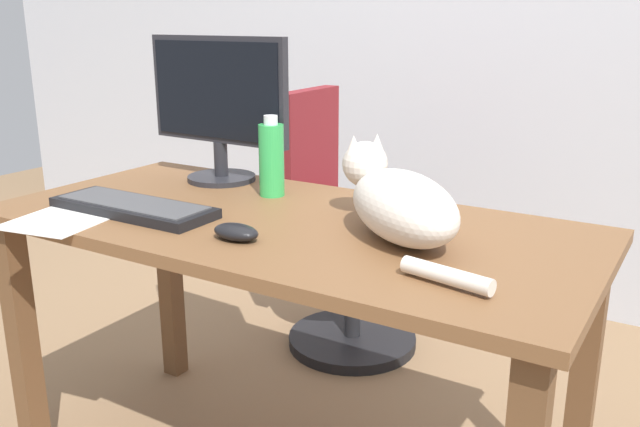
{
  "coord_description": "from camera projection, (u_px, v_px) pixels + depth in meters",
  "views": [
    {
      "loc": [
        0.87,
        -1.27,
        1.2
      ],
      "look_at": [
        0.16,
        -0.09,
        0.8
      ],
      "focal_mm": 37.7,
      "sensor_mm": 36.0,
      "label": 1
    }
  ],
  "objects": [
    {
      "name": "office_chair",
      "position": [
        341.0,
        238.0,
        2.48
      ],
      "size": [
        0.48,
        0.48,
        0.96
      ],
      "color": "black",
      "rests_on": "ground_plane"
    },
    {
      "name": "computer_mouse",
      "position": [
        237.0,
        232.0,
        1.45
      ],
      "size": [
        0.11,
        0.06,
        0.04
      ],
      "primitive_type": "ellipsoid",
      "color": "black",
      "rests_on": "desk"
    },
    {
      "name": "desk",
      "position": [
        285.0,
        262.0,
        1.63
      ],
      "size": [
        1.46,
        0.69,
        0.74
      ],
      "color": "brown",
      "rests_on": "ground_plane"
    },
    {
      "name": "monitor",
      "position": [
        218.0,
        104.0,
        1.92
      ],
      "size": [
        0.48,
        0.2,
        0.41
      ],
      "color": "#232328",
      "rests_on": "desk"
    },
    {
      "name": "cat",
      "position": [
        399.0,
        201.0,
        1.45
      ],
      "size": [
        0.49,
        0.42,
        0.2
      ],
      "color": "silver",
      "rests_on": "desk"
    },
    {
      "name": "paper_sheet",
      "position": [
        70.0,
        216.0,
        1.62
      ],
      "size": [
        0.26,
        0.33,
        0.0
      ],
      "primitive_type": "cube",
      "rotation": [
        0.0,
        0.0,
        0.17
      ],
      "color": "white",
      "rests_on": "desk"
    },
    {
      "name": "water_bottle",
      "position": [
        271.0,
        159.0,
        1.79
      ],
      "size": [
        0.07,
        0.07,
        0.22
      ],
      "color": "green",
      "rests_on": "desk"
    },
    {
      "name": "keyboard",
      "position": [
        133.0,
        207.0,
        1.66
      ],
      "size": [
        0.44,
        0.15,
        0.03
      ],
      "color": "black",
      "rests_on": "desk"
    }
  ]
}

